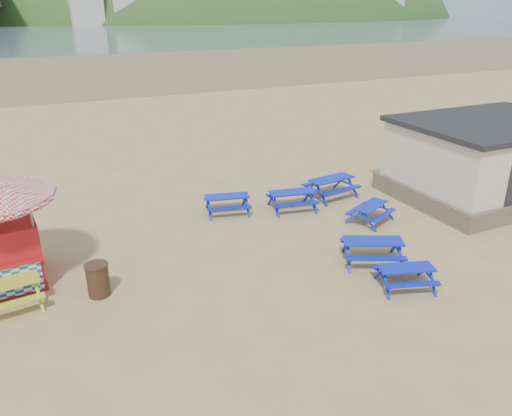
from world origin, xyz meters
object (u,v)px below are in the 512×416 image
picnic_table_blue_a (227,204)px  picnic_table_yellow (4,296)px  litter_bin (98,279)px  amenity_block (490,158)px  picnic_table_blue_b (331,187)px

picnic_table_blue_a → picnic_table_yellow: 8.48m
picnic_table_yellow → litter_bin: (2.34, -0.34, 0.10)m
picnic_table_yellow → amenity_block: (18.19, 0.80, 1.19)m
picnic_table_blue_a → litter_bin: size_ratio=2.04×
picnic_table_yellow → litter_bin: size_ratio=2.11×
picnic_table_yellow → picnic_table_blue_b: bearing=7.5°
picnic_table_blue_a → picnic_table_blue_b: picnic_table_blue_b is taller
picnic_table_blue_a → litter_bin: bearing=-130.7°
picnic_table_yellow → amenity_block: amenity_block is taller
litter_bin → picnic_table_blue_a: bearing=35.8°
picnic_table_yellow → amenity_block: 18.24m
picnic_table_blue_b → amenity_block: size_ratio=0.29×
litter_bin → amenity_block: bearing=4.1°
amenity_block → picnic_table_blue_a: bearing=165.4°
picnic_table_yellow → litter_bin: litter_bin is taller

